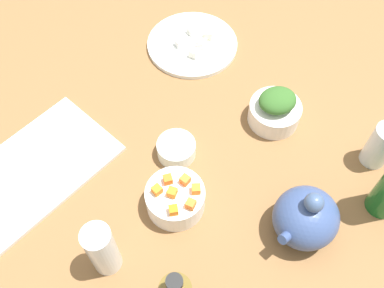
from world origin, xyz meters
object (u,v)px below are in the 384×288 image
plate_tofu (192,44)px  bowl_small_side (176,149)px  bowl_greens (274,113)px  teapot (306,217)px  drinking_glass_2 (381,146)px  bowl_carrots (175,199)px  cutting_board (35,170)px  drinking_glass_0 (102,250)px

plate_tofu → bowl_small_side: bearing=40.2°
plate_tofu → bowl_greens: bearing=84.3°
bowl_small_side → plate_tofu: bearing=-139.8°
teapot → drinking_glass_2: bearing=178.2°
plate_tofu → bowl_carrots: 48.13cm
cutting_board → drinking_glass_0: size_ratio=2.41×
cutting_board → drinking_glass_2: size_ratio=3.11×
bowl_small_side → drinking_glass_0: 29.33cm
bowl_carrots → bowl_small_side: bearing=-133.4°
plate_tofu → drinking_glass_2: size_ratio=2.14×
cutting_board → bowl_greens: (-50.01, 27.96, 2.17)cm
bowl_small_side → teapot: 32.34cm
cutting_board → drinking_glass_0: drinking_glass_0 is taller
cutting_board → drinking_glass_2: drinking_glass_2 is taller
bowl_greens → teapot: 28.56cm
cutting_board → bowl_small_side: bowl_small_side is taller
cutting_board → bowl_small_side: size_ratio=4.02×
plate_tofu → cutting_board: bearing=4.1°
drinking_glass_0 → bowl_small_side: bearing=-161.1°
cutting_board → bowl_greens: size_ratio=2.89×
bowl_greens → teapot: (17.44, 22.41, 3.10)cm
bowl_greens → bowl_small_side: bearing=-21.1°
drinking_glass_2 → teapot: bearing=-1.8°
bowl_small_side → drinking_glass_2: drinking_glass_2 is taller
plate_tofu → bowl_greens: (3.16, 31.77, 2.07)cm
teapot → bowl_greens: bearing=-127.9°
drinking_glass_0 → drinking_glass_2: size_ratio=1.29×
cutting_board → plate_tofu: size_ratio=1.45×
bowl_carrots → bowl_small_side: (-8.96, -9.46, -1.00)cm
plate_tofu → drinking_glass_0: 63.20cm
plate_tofu → bowl_carrots: size_ratio=1.96×
plate_tofu → bowl_carrots: (35.77, 32.12, 2.38)cm
bowl_greens → plate_tofu: bearing=-95.7°
plate_tofu → teapot: size_ratio=1.62×
bowl_greens → bowl_small_side: bowl_greens is taller
bowl_greens → teapot: size_ratio=0.81×
plate_tofu → teapot: (20.59, 54.18, 5.16)cm
bowl_greens → drinking_glass_2: (-7.97, 23.22, 3.09)cm
drinking_glass_0 → plate_tofu: bearing=-149.4°
plate_tofu → teapot: bearing=69.2°
drinking_glass_0 → bowl_greens: bearing=-179.7°
bowl_greens → bowl_carrots: size_ratio=0.98×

